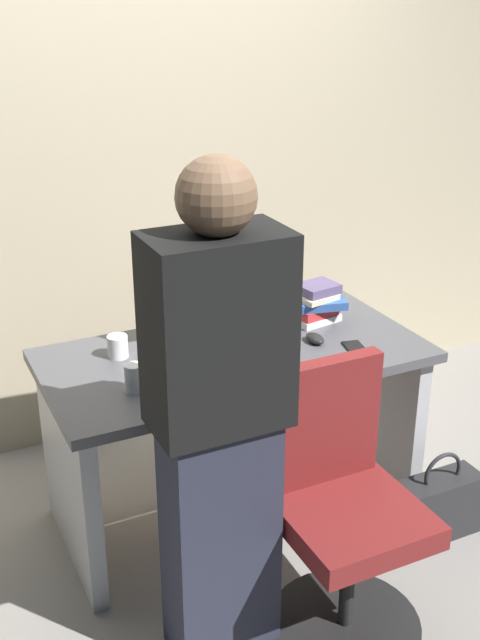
% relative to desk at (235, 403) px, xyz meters
% --- Properties ---
extents(ground_plane, '(9.00, 9.00, 0.00)m').
position_rel_desk_xyz_m(ground_plane, '(0.00, 0.00, -0.51)').
color(ground_plane, gray).
extents(wall_back, '(6.40, 0.10, 3.00)m').
position_rel_desk_xyz_m(wall_back, '(0.00, 0.92, 0.99)').
color(wall_back, tan).
rests_on(wall_back, ground).
extents(desk, '(1.47, 0.74, 0.74)m').
position_rel_desk_xyz_m(desk, '(0.00, 0.00, 0.00)').
color(desk, '#4C4C51').
rests_on(desk, ground).
extents(office_chair, '(0.52, 0.52, 0.94)m').
position_rel_desk_xyz_m(office_chair, '(0.05, -0.71, -0.08)').
color(office_chair, black).
rests_on(office_chair, ground).
extents(person_at_desk, '(0.40, 0.24, 1.64)m').
position_rel_desk_xyz_m(person_at_desk, '(-0.35, -0.63, 0.33)').
color(person_at_desk, '#262838').
rests_on(person_at_desk, ground).
extents(monitor, '(0.54, 0.15, 0.46)m').
position_rel_desk_xyz_m(monitor, '(-0.04, 0.19, 0.48)').
color(monitor, silver).
rests_on(monitor, desk).
extents(keyboard, '(0.43, 0.14, 0.02)m').
position_rel_desk_xyz_m(keyboard, '(-0.00, -0.06, 0.24)').
color(keyboard, white).
rests_on(keyboard, desk).
extents(mouse, '(0.06, 0.10, 0.03)m').
position_rel_desk_xyz_m(mouse, '(0.32, -0.06, 0.24)').
color(mouse, black).
rests_on(mouse, desk).
extents(cup_near_keyboard, '(0.06, 0.06, 0.10)m').
position_rel_desk_xyz_m(cup_near_keyboard, '(-0.45, -0.14, 0.28)').
color(cup_near_keyboard, silver).
rests_on(cup_near_keyboard, desk).
extents(cup_by_monitor, '(0.08, 0.08, 0.09)m').
position_rel_desk_xyz_m(cup_by_monitor, '(-0.42, 0.15, 0.27)').
color(cup_by_monitor, white).
rests_on(cup_by_monitor, desk).
extents(book_stack, '(0.23, 0.19, 0.16)m').
position_rel_desk_xyz_m(book_stack, '(0.43, 0.12, 0.31)').
color(book_stack, white).
rests_on(book_stack, desk).
extents(cell_phone, '(0.10, 0.16, 0.01)m').
position_rel_desk_xyz_m(cell_phone, '(0.43, -0.19, 0.23)').
color(cell_phone, black).
rests_on(cell_phone, desk).
extents(handbag, '(0.34, 0.14, 0.38)m').
position_rel_desk_xyz_m(handbag, '(0.66, -0.50, -0.38)').
color(handbag, '#262628').
rests_on(handbag, ground).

